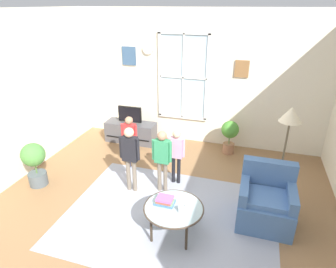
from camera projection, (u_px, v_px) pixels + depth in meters
name	position (u px, v px, depth m)	size (l,w,h in m)	color
ground_plane	(150.00, 226.00, 4.18)	(6.02, 6.55, 0.02)	olive
back_wall	(197.00, 79.00, 6.22)	(5.42, 0.17, 2.88)	silver
area_rug	(170.00, 216.00, 4.36)	(3.12, 2.35, 0.01)	#999EAD
tv_stand	(131.00, 132.00, 6.63)	(1.15, 0.42, 0.47)	#4C4C51
television	(130.00, 114.00, 6.45)	(0.54, 0.08, 0.38)	#4C4C4C
armchair	(266.00, 202.00, 4.15)	(0.76, 0.74, 0.87)	#476B9E
coffee_table	(174.00, 209.00, 3.88)	(0.82, 0.82, 0.44)	#99B2B7
book_stack	(165.00, 201.00, 3.93)	(0.27, 0.19, 0.09)	#4774BF
cup	(181.00, 209.00, 3.77)	(0.08, 0.08, 0.09)	white
remote_near_books	(181.00, 209.00, 3.83)	(0.04, 0.14, 0.02)	black
person_pink_shirt	(176.00, 151.00, 4.92)	(0.31, 0.14, 1.02)	black
person_black_shirt	(130.00, 152.00, 4.67)	(0.35, 0.16, 1.17)	#726656
person_red_shirt	(130.00, 137.00, 5.37)	(0.32, 0.15, 1.07)	#333851
person_green_shirt	(162.00, 155.00, 4.67)	(0.33, 0.15, 1.11)	#726656
potted_plant_by_window	(230.00, 134.00, 6.03)	(0.36, 0.36, 0.72)	#9E6B4C
potted_plant_corner	(34.00, 161.00, 4.94)	(0.40, 0.40, 0.80)	#4C565B
floor_lamp	(289.00, 125.00, 4.15)	(0.32, 0.32, 1.61)	black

